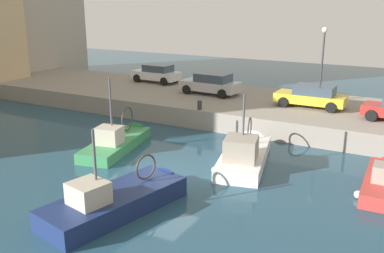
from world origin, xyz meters
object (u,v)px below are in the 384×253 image
object	(u,v)px
fishing_boat_white	(245,158)
parked_car_yellow	(312,96)
fishing_boat_green	(120,145)
parked_car_silver	(211,83)
mooring_bollard_mid	(200,105)
fishing_boat_navy	(123,206)
quay_streetlamp	(323,52)
parked_car_white	(157,73)

from	to	relation	value
fishing_boat_white	parked_car_yellow	world-z (taller)	fishing_boat_white
fishing_boat_green	parked_car_silver	size ratio (longest dim) A/B	1.48
fishing_boat_green	mooring_bollard_mid	bearing A→B (deg)	-22.02
fishing_boat_navy	parked_car_yellow	distance (m)	15.38
parked_car_yellow	mooring_bollard_mid	size ratio (longest dim) A/B	7.79
parked_car_yellow	quay_streetlamp	size ratio (longest dim) A/B	0.89
parked_car_yellow	parked_car_silver	bearing A→B (deg)	85.75
fishing_boat_white	parked_car_silver	world-z (taller)	fishing_boat_white
parked_car_silver	quay_streetlamp	world-z (taller)	quay_streetlamp
parked_car_white	mooring_bollard_mid	distance (m)	9.80
mooring_bollard_mid	quay_streetlamp	bearing A→B (deg)	-46.47
mooring_bollard_mid	parked_car_white	bearing A→B (deg)	48.76
parked_car_silver	quay_streetlamp	size ratio (longest dim) A/B	0.89
mooring_bollard_mid	parked_car_silver	bearing A→B (deg)	17.64
fishing_boat_white	quay_streetlamp	size ratio (longest dim) A/B	1.38
fishing_boat_green	parked_car_yellow	distance (m)	12.29
fishing_boat_navy	mooring_bollard_mid	xyz separation A→B (m)	(11.00, 2.50, 1.39)
fishing_boat_green	mooring_bollard_mid	distance (m)	5.84
fishing_boat_green	fishing_boat_navy	size ratio (longest dim) A/B	0.94
parked_car_white	quay_streetlamp	xyz separation A→B (m)	(-0.80, -13.31, 2.52)
parked_car_yellow	quay_streetlamp	bearing A→B (deg)	-3.27
fishing_boat_navy	mooring_bollard_mid	size ratio (longest dim) A/B	12.30
quay_streetlamp	parked_car_yellow	bearing A→B (deg)	176.73
fishing_boat_green	fishing_boat_white	xyz separation A→B (m)	(1.22, -6.80, 0.05)
fishing_boat_green	quay_streetlamp	world-z (taller)	quay_streetlamp
parked_car_yellow	quay_streetlamp	distance (m)	3.09
fishing_boat_white	quay_streetlamp	bearing A→B (deg)	-7.48
mooring_bollard_mid	fishing_boat_navy	bearing A→B (deg)	-167.19
parked_car_white	fishing_boat_green	bearing A→B (deg)	-155.97
parked_car_white	fishing_boat_navy	bearing A→B (deg)	-150.53
fishing_boat_white	parked_car_yellow	size ratio (longest dim) A/B	1.55
fishing_boat_green	quay_streetlamp	xyz separation A→B (m)	(10.92, -8.08, 4.33)
parked_car_yellow	parked_car_white	size ratio (longest dim) A/B	1.06
fishing_boat_green	fishing_boat_white	bearing A→B (deg)	-79.80
fishing_boat_white	mooring_bollard_mid	distance (m)	6.32
parked_car_yellow	parked_car_silver	size ratio (longest dim) A/B	0.99
mooring_bollard_mid	quay_streetlamp	distance (m)	8.73
fishing_boat_navy	quay_streetlamp	xyz separation A→B (m)	(16.65, -3.44, 4.36)
parked_car_white	mooring_bollard_mid	size ratio (longest dim) A/B	7.37
fishing_boat_green	quay_streetlamp	size ratio (longest dim) A/B	1.32
fishing_boat_green	mooring_bollard_mid	xyz separation A→B (m)	(5.27, -2.13, 1.35)
fishing_boat_green	parked_car_yellow	bearing A→B (deg)	-41.01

